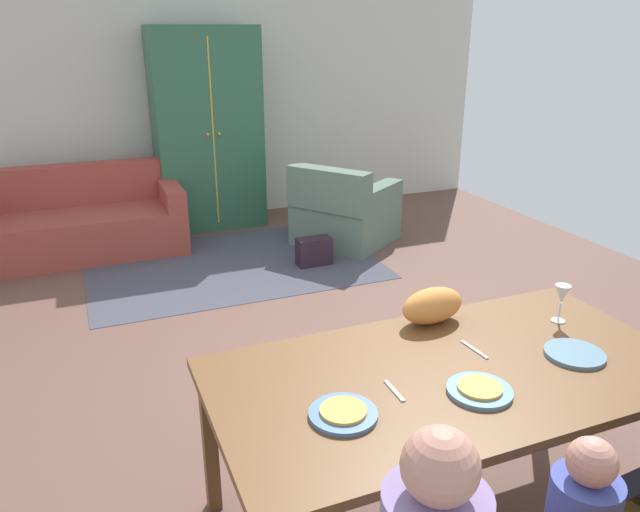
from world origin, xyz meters
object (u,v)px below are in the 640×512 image
at_px(cat, 432,306).
at_px(plate_near_woman, 574,354).
at_px(plate_near_child, 479,391).
at_px(couch, 76,223).
at_px(armchair, 343,213).
at_px(armoire, 207,130).
at_px(plate_near_man, 343,414).
at_px(handbag, 314,251).
at_px(wine_glass, 562,296).
at_px(dining_table, 451,383).

bearing_deg(cat, plate_near_woman, -56.63).
relative_size(plate_near_child, plate_near_woman, 1.00).
relative_size(couch, armchair, 1.67).
bearing_deg(armoire, armchair, -45.47).
relative_size(plate_near_man, handbag, 0.78).
xyz_separation_m(armoire, handbag, (0.59, -1.58, -0.92)).
height_order(plate_near_child, armchair, armchair).
relative_size(wine_glass, cat, 0.58).
bearing_deg(cat, handbag, 75.43).
distance_m(plate_near_child, plate_near_woman, 0.55).
xyz_separation_m(plate_near_man, armoire, (0.57, 4.81, 0.28)).
bearing_deg(plate_near_woman, plate_near_child, -171.61).
distance_m(plate_near_man, cat, 0.87).
bearing_deg(wine_glass, dining_table, -165.78).
distance_m(plate_near_child, cat, 0.61).
distance_m(plate_near_woman, handbag, 3.27).
bearing_deg(couch, cat, -68.32).
bearing_deg(couch, plate_near_man, -79.12).
bearing_deg(plate_near_child, handbag, 79.27).
distance_m(plate_near_child, handbag, 3.40).
bearing_deg(armoire, plate_near_child, -90.37).
bearing_deg(plate_near_woman, couch, 113.83).
bearing_deg(wine_glass, cat, 158.39).
xyz_separation_m(plate_near_woman, wine_glass, (0.17, 0.28, 0.12)).
relative_size(plate_near_child, armoire, 0.12).
relative_size(dining_table, cat, 6.16).
distance_m(cat, handbag, 2.83).
distance_m(plate_near_man, armchair, 4.08).
bearing_deg(couch, armchair, -15.35).
height_order(wine_glass, armchair, wine_glass).
bearing_deg(couch, plate_near_woman, -66.17).
relative_size(plate_near_man, armchair, 0.21).
distance_m(plate_near_child, wine_glass, 0.81).
relative_size(plate_near_child, couch, 0.13).
xyz_separation_m(plate_near_woman, handbag, (0.08, 3.20, -0.64)).
height_order(plate_near_child, wine_glass, wine_glass).
height_order(armoire, handbag, armoire).
height_order(cat, couch, cat).
xyz_separation_m(plate_near_child, armchair, (1.13, 3.75, -0.45)).
bearing_deg(plate_near_man, armoire, 83.19).
xyz_separation_m(plate_near_child, cat, (0.15, 0.58, 0.08)).
relative_size(armchair, armoire, 0.57).
relative_size(plate_near_man, plate_near_child, 1.00).
xyz_separation_m(couch, handbag, (2.01, -1.16, -0.17)).
height_order(dining_table, handbag, dining_table).
relative_size(armchair, handbag, 3.73).
bearing_deg(wine_glass, plate_near_man, -166.53).
bearing_deg(cat, plate_near_child, -109.11).
relative_size(wine_glass, couch, 0.09).
height_order(plate_near_child, cat, cat).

